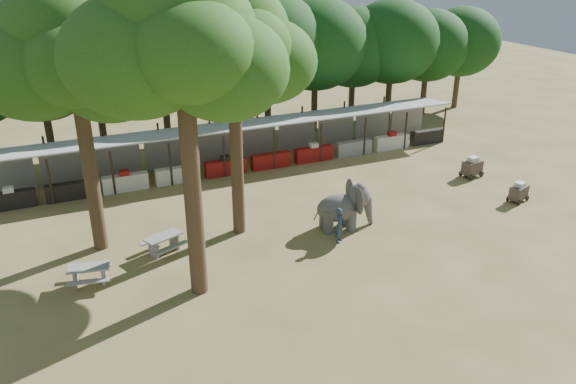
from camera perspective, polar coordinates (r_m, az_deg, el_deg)
name	(u,v)px	position (r m, az deg, el deg)	size (l,w,h in m)	color
ground	(363,281)	(22.37, 7.65, -9.00)	(100.00, 100.00, 0.00)	brown
vendor_stalls	(243,147)	(33.24, -4.62, 4.56)	(28.00, 2.99, 2.80)	#A4A7AC
yard_tree_left	(69,56)	(23.40, -21.39, 12.75)	(7.10, 6.90, 11.02)	#332316
yard_tree_center	(176,42)	(18.74, -11.31, 14.68)	(7.10, 6.90, 12.04)	#332316
yard_tree_back	(227,41)	(23.44, -6.17, 15.05)	(7.10, 6.90, 11.36)	#332316
backdrop_trees	(213,58)	(36.92, -7.61, 13.31)	(46.46, 5.95, 8.33)	#332316
elephant	(345,206)	(25.83, 5.81, -1.47)	(2.89, 2.17, 2.16)	#444141
handler	(340,225)	(24.69, 5.27, -3.37)	(0.59, 0.39, 1.63)	#26384C
picnic_table_near	(89,272)	(23.08, -19.53, -7.71)	(1.80, 1.68, 0.77)	gray
picnic_table_far	(164,241)	(24.49, -12.52, -4.92)	(1.98, 1.90, 0.78)	gray
cart_front	(519,192)	(30.98, 22.40, 0.01)	(1.23, 0.99, 1.05)	#3B2E28
cart_back	(472,167)	(33.44, 18.21, 2.44)	(1.30, 0.95, 1.17)	#3B2E28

